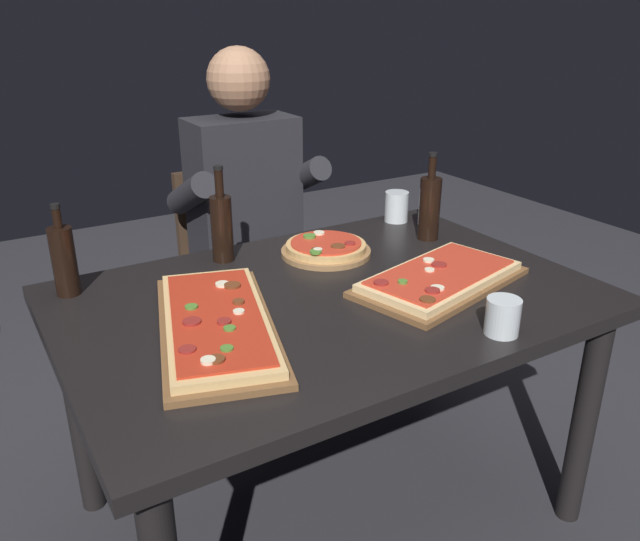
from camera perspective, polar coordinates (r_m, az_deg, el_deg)
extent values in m
plane|color=#2D2D33|center=(2.13, 0.74, -20.50)|extent=(6.40, 6.40, 0.00)
cube|color=black|center=(1.72, 0.86, -2.70)|extent=(1.40, 0.96, 0.04)
cylinder|color=black|center=(2.04, 22.55, -12.22)|extent=(0.07, 0.07, 0.70)
cylinder|color=black|center=(2.05, -20.74, -11.64)|extent=(0.07, 0.07, 0.70)
cylinder|color=black|center=(2.50, 8.07, -3.85)|extent=(0.07, 0.07, 0.70)
cube|color=brown|center=(1.79, 10.66, -1.04)|extent=(0.55, 0.38, 0.02)
cube|color=#E5C184|center=(1.78, 10.70, -0.51)|extent=(0.50, 0.35, 0.02)
cube|color=red|center=(1.78, 10.73, -0.13)|extent=(0.46, 0.31, 0.01)
cylinder|color=brown|center=(1.60, 9.58, -2.56)|extent=(0.04, 0.04, 0.00)
cylinder|color=beige|center=(1.67, 10.45, -1.53)|extent=(0.04, 0.04, 0.00)
cylinder|color=maroon|center=(1.65, 10.01, -1.76)|extent=(0.04, 0.04, 0.01)
cylinder|color=beige|center=(1.77, 9.76, 0.07)|extent=(0.03, 0.03, 0.00)
cylinder|color=#4C7F2D|center=(1.69, 7.39, -0.99)|extent=(0.03, 0.03, 0.01)
cylinder|color=maroon|center=(1.82, 10.59, 0.53)|extent=(0.04, 0.04, 0.00)
cylinder|color=maroon|center=(1.67, 5.48, -1.08)|extent=(0.04, 0.04, 0.01)
cylinder|color=beige|center=(1.84, 9.68, 0.92)|extent=(0.03, 0.03, 0.01)
cube|color=brown|center=(1.54, -9.19, -5.03)|extent=(0.43, 0.66, 0.02)
cube|color=#DBB270|center=(1.53, -9.24, -4.44)|extent=(0.39, 0.61, 0.02)
cube|color=#B72D19|center=(1.53, -9.27, -4.00)|extent=(0.35, 0.56, 0.01)
cylinder|color=brown|center=(1.66, -7.84, -1.33)|extent=(0.04, 0.04, 0.01)
cylinder|color=#4C7F2D|center=(1.45, -8.08, -5.12)|extent=(0.03, 0.03, 0.00)
cylinder|color=maroon|center=(1.48, -8.56, -4.53)|extent=(0.03, 0.03, 0.01)
cylinder|color=maroon|center=(1.49, -11.38, -4.50)|extent=(0.04, 0.04, 0.01)
cylinder|color=beige|center=(1.33, -9.96, -7.92)|extent=(0.03, 0.03, 0.01)
cylinder|color=brown|center=(1.34, -9.26, -7.83)|extent=(0.04, 0.04, 0.01)
cylinder|color=#4C7F2D|center=(1.57, -11.43, -3.19)|extent=(0.03, 0.03, 0.01)
cylinder|color=#4C7F2D|center=(1.37, -8.32, -6.89)|extent=(0.03, 0.03, 0.00)
cylinder|color=beige|center=(1.68, -8.72, -1.21)|extent=(0.04, 0.04, 0.01)
cylinder|color=maroon|center=(1.38, -11.78, -6.92)|extent=(0.04, 0.04, 0.00)
cylinder|color=beige|center=(1.53, -7.27, -3.64)|extent=(0.03, 0.03, 0.01)
cylinder|color=brown|center=(1.57, -7.29, -2.78)|extent=(0.03, 0.03, 0.01)
cylinder|color=olive|center=(1.98, 0.54, 1.66)|extent=(0.28, 0.28, 0.02)
cylinder|color=tan|center=(1.97, 0.54, 2.15)|extent=(0.25, 0.25, 0.02)
cylinder|color=red|center=(1.97, 0.54, 2.50)|extent=(0.22, 0.22, 0.01)
cylinder|color=beige|center=(1.89, -0.19, 1.85)|extent=(0.03, 0.03, 0.01)
cylinder|color=#4C7F2D|center=(1.87, -0.39, 1.68)|extent=(0.04, 0.04, 0.01)
cylinder|color=#4C7F2D|center=(2.00, -0.94, 3.08)|extent=(0.04, 0.04, 0.01)
cylinder|color=beige|center=(2.03, -0.08, 3.38)|extent=(0.04, 0.04, 0.01)
cylinder|color=brown|center=(1.90, -0.33, 1.91)|extent=(0.03, 0.03, 0.00)
cylinder|color=maroon|center=(1.95, 2.70, 2.44)|extent=(0.03, 0.03, 0.01)
cylinder|color=brown|center=(1.92, 1.62, 2.20)|extent=(0.04, 0.04, 0.00)
cylinder|color=black|center=(1.93, -8.76, 3.68)|extent=(0.06, 0.06, 0.20)
cylinder|color=black|center=(1.89, -9.01, 7.69)|extent=(0.03, 0.03, 0.08)
cylinder|color=black|center=(1.87, -9.09, 9.05)|extent=(0.03, 0.03, 0.01)
cylinder|color=black|center=(2.12, 9.75, 5.45)|extent=(0.07, 0.07, 0.20)
cylinder|color=black|center=(2.08, 10.00, 9.06)|extent=(0.02, 0.02, 0.07)
cylinder|color=black|center=(2.07, 10.08, 10.18)|extent=(0.03, 0.03, 0.01)
cylinder|color=black|center=(1.80, -21.88, 0.75)|extent=(0.06, 0.06, 0.19)
cylinder|color=black|center=(1.77, -22.44, 4.34)|extent=(0.02, 0.02, 0.05)
cylinder|color=black|center=(1.76, -22.59, 5.33)|extent=(0.02, 0.02, 0.01)
cylinder|color=silver|center=(2.29, 6.85, 5.69)|extent=(0.08, 0.08, 0.11)
cylinder|color=silver|center=(2.30, 6.82, 5.08)|extent=(0.07, 0.07, 0.06)
cylinder|color=silver|center=(1.55, 16.00, -3.97)|extent=(0.08, 0.08, 0.09)
cylinder|color=#5B3814|center=(1.56, 15.88, -5.04)|extent=(0.07, 0.07, 0.02)
cube|color=#3D2B1E|center=(2.51, -6.43, -1.59)|extent=(0.44, 0.44, 0.04)
cube|color=#3D2B1E|center=(2.60, -8.52, 4.59)|extent=(0.40, 0.04, 0.42)
cylinder|color=#3D2B1E|center=(2.40, -8.39, -9.06)|extent=(0.04, 0.04, 0.41)
cylinder|color=#3D2B1E|center=(2.54, -0.47, -6.82)|extent=(0.04, 0.04, 0.41)
cylinder|color=#3D2B1E|center=(2.71, -11.59, -5.35)|extent=(0.04, 0.04, 0.41)
cylinder|color=#3D2B1E|center=(2.84, -4.39, -3.58)|extent=(0.04, 0.04, 0.41)
cylinder|color=#23232D|center=(2.43, -6.55, -8.01)|extent=(0.11, 0.11, 0.45)
cylinder|color=#23232D|center=(2.50, -2.37, -6.85)|extent=(0.11, 0.11, 0.45)
cube|color=#23232D|center=(2.40, -5.49, -0.69)|extent=(0.34, 0.40, 0.12)
cube|color=#232328|center=(2.38, -6.84, 7.23)|extent=(0.38, 0.22, 0.52)
sphere|color=#A37556|center=(2.31, -7.31, 16.60)|extent=(0.22, 0.22, 0.22)
cylinder|color=#232328|center=(2.25, -11.46, 6.72)|extent=(0.09, 0.31, 0.21)
cylinder|color=#232328|center=(2.43, -1.60, 8.31)|extent=(0.09, 0.31, 0.21)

